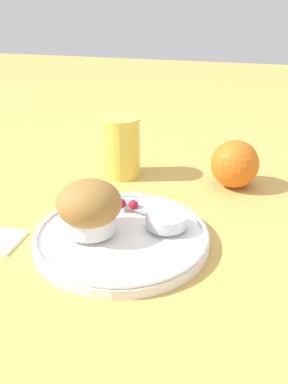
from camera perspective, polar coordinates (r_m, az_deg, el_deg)
name	(u,v)px	position (r m, az deg, el deg)	size (l,w,h in m)	color
ground_plane	(126,235)	(0.62, -2.42, -5.72)	(3.00, 3.00, 0.00)	tan
plate	(122,237)	(0.60, -2.99, -5.96)	(0.24, 0.24, 0.02)	white
muffin	(89,207)	(0.58, -7.29, -2.02)	(0.09, 0.09, 0.07)	silver
cream_ramekin	(166,219)	(0.60, 3.01, -3.61)	(0.06, 0.06, 0.02)	silver
berry_pair	(126,204)	(0.64, -2.47, -1.60)	(0.03, 0.02, 0.02)	#B7192D
butter_knife	(129,205)	(0.65, -2.05, -1.74)	(0.15, 0.07, 0.00)	#B7B7BC
orange_fruit	(235,164)	(0.76, 12.01, 3.67)	(0.08, 0.08, 0.08)	orange
juice_glass	(121,147)	(0.79, -3.02, 6.01)	(0.07, 0.07, 0.11)	#EAD14C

